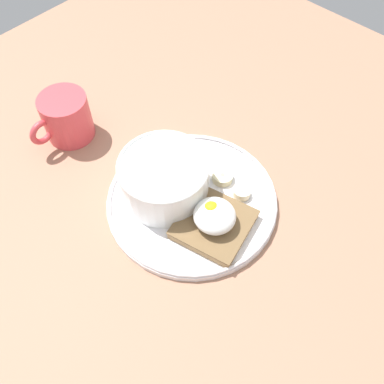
# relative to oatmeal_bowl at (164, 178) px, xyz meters

# --- Properties ---
(ground_plane) EXTENTS (1.20, 1.20, 0.02)m
(ground_plane) POSITION_rel_oatmeal_bowl_xyz_m (-0.04, -0.02, -0.06)
(ground_plane) COLOR #A47359
(ground_plane) RESTS_ON ground
(plate) EXTENTS (0.27, 0.27, 0.02)m
(plate) POSITION_rel_oatmeal_bowl_xyz_m (-0.04, -0.02, -0.04)
(plate) COLOR white
(plate) RESTS_ON ground_plane
(oatmeal_bowl) EXTENTS (0.14, 0.14, 0.07)m
(oatmeal_bowl) POSITION_rel_oatmeal_bowl_xyz_m (0.00, 0.00, 0.00)
(oatmeal_bowl) COLOR white
(oatmeal_bowl) RESTS_ON plate
(toast_slice) EXTENTS (0.12, 0.12, 0.02)m
(toast_slice) POSITION_rel_oatmeal_bowl_xyz_m (-0.10, -0.00, -0.03)
(toast_slice) COLOR brown
(toast_slice) RESTS_ON plate
(poached_egg) EXTENTS (0.06, 0.06, 0.04)m
(poached_egg) POSITION_rel_oatmeal_bowl_xyz_m (-0.10, -0.00, -0.00)
(poached_egg) COLOR white
(poached_egg) RESTS_ON toast_slice
(banana_slice_front) EXTENTS (0.04, 0.04, 0.01)m
(banana_slice_front) POSITION_rel_oatmeal_bowl_xyz_m (-0.05, -0.08, -0.03)
(banana_slice_front) COLOR beige
(banana_slice_front) RESTS_ON plate
(banana_slice_left) EXTENTS (0.04, 0.04, 0.01)m
(banana_slice_left) POSITION_rel_oatmeal_bowl_xyz_m (-0.09, -0.08, -0.03)
(banana_slice_left) COLOR beige
(banana_slice_left) RESTS_ON plate
(coffee_mug) EXTENTS (0.08, 0.12, 0.08)m
(coffee_mug) POSITION_rel_oatmeal_bowl_xyz_m (0.22, 0.02, -0.00)
(coffee_mug) COLOR #DE444B
(coffee_mug) RESTS_ON ground_plane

